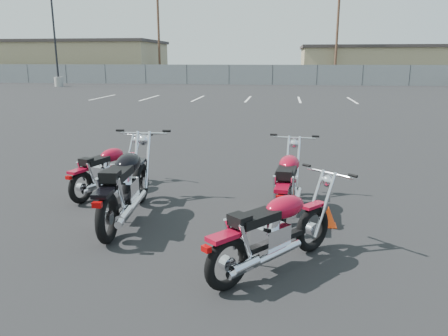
# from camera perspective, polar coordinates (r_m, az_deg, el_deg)

# --- Properties ---
(ground) EXTENTS (120.00, 120.00, 0.00)m
(ground) POSITION_cam_1_polar(r_m,az_deg,el_deg) (6.49, -2.48, -6.80)
(ground) COLOR black
(ground) RESTS_ON ground
(motorcycle_front_red) EXTENTS (0.96, 1.90, 0.94)m
(motorcycle_front_red) POSITION_cam_1_polar(r_m,az_deg,el_deg) (7.93, -15.04, -0.16)
(motorcycle_front_red) COLOR black
(motorcycle_front_red) RESTS_ON ground
(motorcycle_second_black) EXTENTS (0.92, 2.39, 1.17)m
(motorcycle_second_black) POSITION_cam_1_polar(r_m,az_deg,el_deg) (6.47, -12.69, -2.24)
(motorcycle_second_black) COLOR black
(motorcycle_second_black) RESTS_ON ground
(motorcycle_third_red) EXTENTS (0.83, 2.16, 1.05)m
(motorcycle_third_red) POSITION_cam_1_polar(r_m,az_deg,el_deg) (6.70, 8.37, -1.94)
(motorcycle_third_red) COLOR black
(motorcycle_third_red) RESTS_ON ground
(motorcycle_rear_red) EXTENTS (1.63, 1.79, 1.00)m
(motorcycle_rear_red) POSITION_cam_1_polar(r_m,az_deg,el_deg) (4.91, 6.57, -8.19)
(motorcycle_rear_red) COLOR black
(motorcycle_rear_red) RESTS_ON ground
(training_cone_near) EXTENTS (0.24, 0.24, 0.29)m
(training_cone_near) POSITION_cam_1_polar(r_m,az_deg,el_deg) (6.41, 13.44, -6.10)
(training_cone_near) COLOR #FF430D
(training_cone_near) RESTS_ON ground
(light_pole_west) EXTENTS (0.80, 0.70, 9.39)m
(light_pole_west) POSITION_cam_1_polar(r_m,az_deg,el_deg) (40.72, -21.03, 13.26)
(light_pole_west) COLOR #989790
(light_pole_west) RESTS_ON ground
(chainlink_fence) EXTENTS (80.06, 0.06, 1.80)m
(chainlink_fence) POSITION_cam_1_polar(r_m,az_deg,el_deg) (41.00, 6.34, 12.01)
(chainlink_fence) COLOR slate
(chainlink_fence) RESTS_ON ground
(tan_building_west) EXTENTS (18.40, 10.40, 4.30)m
(tan_building_west) POSITION_cam_1_polar(r_m,az_deg,el_deg) (53.23, -18.48, 13.20)
(tan_building_west) COLOR #998962
(tan_building_west) RESTS_ON ground
(tan_building_east) EXTENTS (14.40, 9.40, 3.70)m
(tan_building_east) POSITION_cam_1_polar(r_m,az_deg,el_deg) (50.75, 18.31, 12.86)
(tan_building_east) COLOR #998962
(tan_building_east) RESTS_ON ground
(utility_pole_b) EXTENTS (1.80, 0.24, 9.00)m
(utility_pole_b) POSITION_cam_1_polar(r_m,az_deg,el_deg) (47.85, -8.52, 16.76)
(utility_pole_b) COLOR #492F22
(utility_pole_b) RESTS_ON ground
(utility_pole_c) EXTENTS (1.80, 0.24, 9.00)m
(utility_pole_c) POSITION_cam_1_polar(r_m,az_deg,el_deg) (45.29, 14.56, 16.64)
(utility_pole_c) COLOR #492F22
(utility_pole_c) RESTS_ON ground
(parking_line_stripes) EXTENTS (15.12, 4.00, 0.01)m
(parking_line_stripes) POSITION_cam_1_polar(r_m,az_deg,el_deg) (26.31, -0.15, 9.03)
(parking_line_stripes) COLOR silver
(parking_line_stripes) RESTS_ON ground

